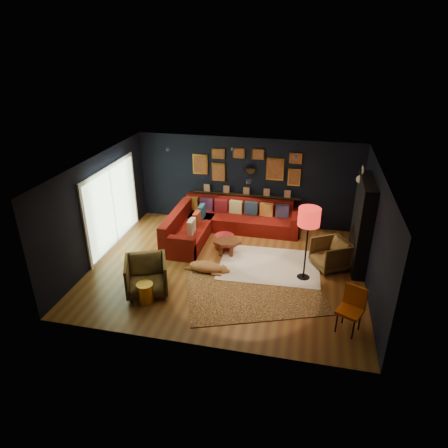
% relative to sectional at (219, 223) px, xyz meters
% --- Properties ---
extents(floor, '(6.50, 6.50, 0.00)m').
position_rel_sectional_xyz_m(floor, '(0.61, -1.81, -0.32)').
color(floor, brown).
rests_on(floor, ground).
extents(room_walls, '(6.50, 6.50, 6.50)m').
position_rel_sectional_xyz_m(room_walls, '(0.61, -1.81, 1.27)').
color(room_walls, black).
rests_on(room_walls, ground).
extents(sectional, '(3.41, 2.69, 0.86)m').
position_rel_sectional_xyz_m(sectional, '(0.00, 0.00, 0.00)').
color(sectional, maroon).
rests_on(sectional, ground).
extents(ledge, '(3.20, 0.12, 0.04)m').
position_rel_sectional_xyz_m(ledge, '(0.61, 0.87, 0.60)').
color(ledge, black).
rests_on(ledge, room_walls).
extents(gallery_wall, '(3.15, 0.04, 1.02)m').
position_rel_sectional_xyz_m(gallery_wall, '(0.60, 0.91, 1.48)').
color(gallery_wall, gold).
rests_on(gallery_wall, room_walls).
extents(sunburst_mirror, '(0.47, 0.16, 0.47)m').
position_rel_sectional_xyz_m(sunburst_mirror, '(0.71, 0.91, 1.38)').
color(sunburst_mirror, silver).
rests_on(sunburst_mirror, room_walls).
extents(fireplace, '(0.31, 1.60, 2.20)m').
position_rel_sectional_xyz_m(fireplace, '(3.71, -0.91, 0.70)').
color(fireplace, black).
rests_on(fireplace, ground).
extents(deer_head, '(0.50, 0.28, 0.45)m').
position_rel_sectional_xyz_m(deer_head, '(3.75, -0.41, 1.73)').
color(deer_head, white).
rests_on(deer_head, fireplace).
extents(sliding_door, '(0.06, 2.80, 2.20)m').
position_rel_sectional_xyz_m(sliding_door, '(-2.60, -1.21, 0.78)').
color(sliding_door, white).
rests_on(sliding_door, ground).
extents(ceiling_spots, '(3.30, 2.50, 0.06)m').
position_rel_sectional_xyz_m(ceiling_spots, '(0.61, -1.01, 2.24)').
color(ceiling_spots, black).
rests_on(ceiling_spots, room_walls).
extents(shag_rug, '(2.51, 1.87, 0.03)m').
position_rel_sectional_xyz_m(shag_rug, '(1.61, -1.48, -0.31)').
color(shag_rug, white).
rests_on(shag_rug, ground).
extents(leopard_rug, '(3.52, 3.02, 0.02)m').
position_rel_sectional_xyz_m(leopard_rug, '(1.41, -2.64, -0.31)').
color(leopard_rug, tan).
rests_on(leopard_rug, ground).
extents(coffee_table, '(0.84, 0.70, 0.37)m').
position_rel_sectional_xyz_m(coffee_table, '(0.47, -1.14, 0.00)').
color(coffee_table, brown).
rests_on(coffee_table, shag_rug).
extents(pouf, '(0.52, 0.52, 0.34)m').
position_rel_sectional_xyz_m(pouf, '(0.33, -0.81, -0.12)').
color(pouf, '#A31B23').
rests_on(pouf, shag_rug).
extents(armchair_left, '(1.13, 1.10, 0.91)m').
position_rel_sectional_xyz_m(armchair_left, '(-0.90, -3.17, 0.13)').
color(armchair_left, '#A58440').
rests_on(armchair_left, ground).
extents(armchair_right, '(1.01, 1.03, 0.80)m').
position_rel_sectional_xyz_m(armchair_right, '(3.06, -1.21, 0.08)').
color(armchair_right, '#A58440').
rests_on(armchair_right, ground).
extents(gold_stool, '(0.35, 0.35, 0.44)m').
position_rel_sectional_xyz_m(gold_stool, '(-0.80, -3.51, -0.10)').
color(gold_stool, gold).
rests_on(gold_stool, ground).
extents(orange_chair, '(0.58, 0.58, 0.93)m').
position_rel_sectional_xyz_m(orange_chair, '(3.40, -3.48, 0.23)').
color(orange_chair, black).
rests_on(orange_chair, ground).
extents(floor_lamp, '(0.49, 0.49, 1.79)m').
position_rel_sectional_xyz_m(floor_lamp, '(2.46, -1.86, 1.19)').
color(floor_lamp, black).
rests_on(floor_lamp, ground).
extents(dog, '(1.14, 0.59, 0.36)m').
position_rel_sectional_xyz_m(dog, '(0.15, -2.09, -0.13)').
color(dog, '#C47F45').
rests_on(dog, leopard_rug).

